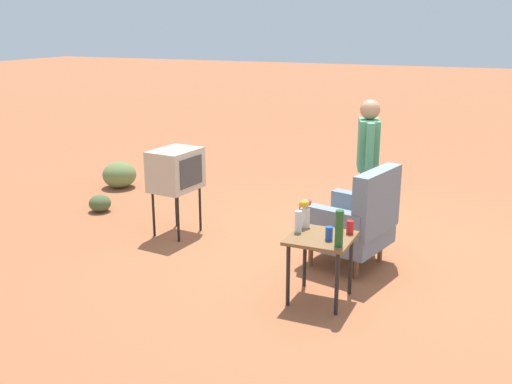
{
  "coord_description": "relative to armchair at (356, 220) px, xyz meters",
  "views": [
    {
      "loc": [
        5.99,
        1.42,
        2.45
      ],
      "look_at": [
        0.24,
        -1.1,
        0.65
      ],
      "focal_mm": 41.58,
      "sensor_mm": 36.0,
      "label": 1
    }
  ],
  "objects": [
    {
      "name": "soda_can_blue",
      "position": [
        0.96,
        -0.0,
        0.18
      ],
      "size": [
        0.07,
        0.07,
        0.12
      ],
      "primitive_type": "cylinder",
      "color": "blue",
      "rests_on": "side_table"
    },
    {
      "name": "shrub_far",
      "position": [
        -0.43,
        -3.6,
        -0.38
      ],
      "size": [
        0.29,
        0.29,
        0.23
      ],
      "primitive_type": "ellipsoid",
      "color": "#475B33",
      "rests_on": "ground"
    },
    {
      "name": "shrub_mid",
      "position": [
        -1.55,
        -4.09,
        -0.3
      ],
      "size": [
        0.51,
        0.51,
        0.39
      ],
      "primitive_type": "ellipsoid",
      "color": "olive",
      "rests_on": "ground"
    },
    {
      "name": "side_table",
      "position": [
        0.9,
        -0.09,
        0.03
      ],
      "size": [
        0.56,
        0.56,
        0.61
      ],
      "color": "black",
      "rests_on": "ground"
    },
    {
      "name": "soda_can_red",
      "position": [
        0.72,
        0.12,
        0.18
      ],
      "size": [
        0.07,
        0.07,
        0.12
      ],
      "primitive_type": "cylinder",
      "color": "red",
      "rests_on": "side_table"
    },
    {
      "name": "tv_on_stand",
      "position": [
        -0.11,
        -2.2,
        0.28
      ],
      "size": [
        0.64,
        0.5,
        1.03
      ],
      "color": "black",
      "rests_on": "ground"
    },
    {
      "name": "flower_vase",
      "position": [
        0.71,
        -0.31,
        0.26
      ],
      "size": [
        0.14,
        0.1,
        0.27
      ],
      "color": "silver",
      "rests_on": "side_table"
    },
    {
      "name": "armchair",
      "position": [
        0.0,
        0.0,
        0.0
      ],
      "size": [
        0.92,
        0.93,
        1.06
      ],
      "color": "brown",
      "rests_on": "ground"
    },
    {
      "name": "ground_plane",
      "position": [
        -0.31,
        -0.05,
        -0.5
      ],
      "size": [
        60.0,
        60.0,
        0.0
      ],
      "primitive_type": "plane",
      "color": "#A05B38"
    },
    {
      "name": "bottle_short_clear",
      "position": [
        0.87,
        -0.32,
        0.22
      ],
      "size": [
        0.06,
        0.06,
        0.2
      ],
      "primitive_type": "cylinder",
      "color": "silver",
      "rests_on": "side_table"
    },
    {
      "name": "bottle_wine_green",
      "position": [
        1.07,
        0.12,
        0.28
      ],
      "size": [
        0.07,
        0.07,
        0.32
      ],
      "primitive_type": "cylinder",
      "color": "#1E5623",
      "rests_on": "side_table"
    },
    {
      "name": "person_standing",
      "position": [
        -0.77,
        -0.09,
        0.44
      ],
      "size": [
        0.55,
        0.32,
        1.64
      ],
      "color": "#2D3347",
      "rests_on": "ground"
    }
  ]
}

